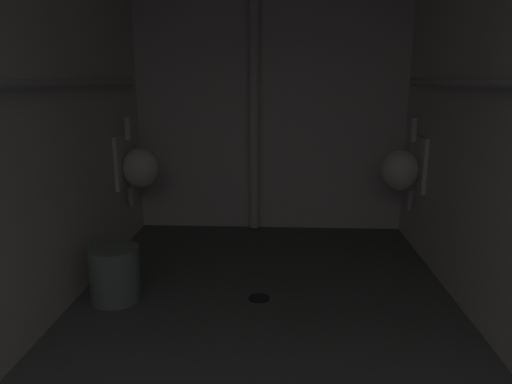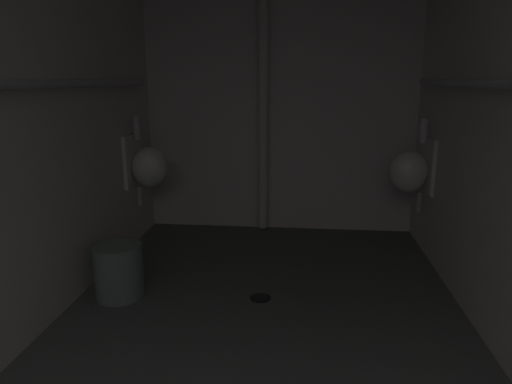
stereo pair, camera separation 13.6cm
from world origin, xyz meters
The scene contains 8 objects.
floor centered at (0.00, 2.19, -0.04)m, with size 2.57×4.51×0.08m, color #4C4F4C.
wall_back centered at (0.00, 4.42, 1.22)m, with size 2.57×0.06×2.44m, color silver.
urinal_left_mid centered at (-1.08, 3.83, 0.69)m, with size 0.32×0.30×0.76m.
urinal_right_mid centered at (1.08, 3.84, 0.69)m, with size 0.32×0.30×0.76m.
supply_pipe_left centered at (-1.17, 2.17, 1.37)m, with size 0.06×3.78×0.06m.
standpipe_back_wall centered at (-0.15, 4.31, 1.22)m, with size 0.09×0.09×2.39m, color silver.
floor_drain centered at (-0.04, 2.88, 0.00)m, with size 0.14×0.14×0.01m, color black.
waste_bin centered at (-0.96, 2.82, 0.18)m, with size 0.32×0.32×0.35m, color slate.
Camera 1 is at (0.08, 0.07, 1.40)m, focal length 32.95 mm.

